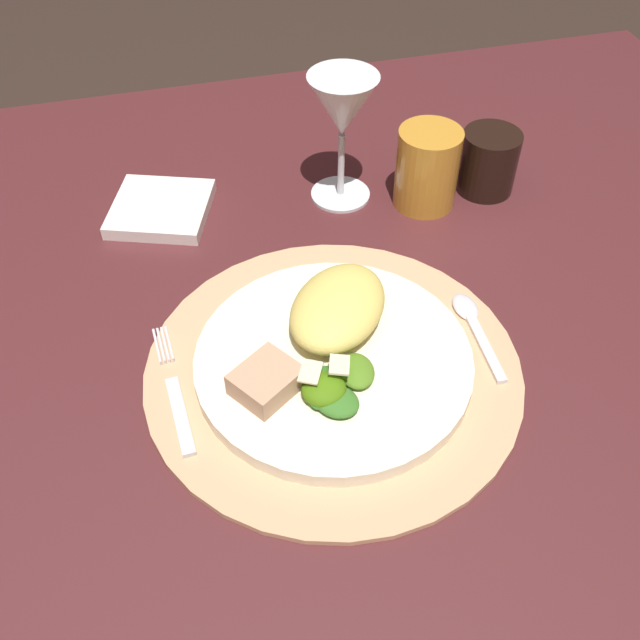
{
  "coord_description": "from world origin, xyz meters",
  "views": [
    {
      "loc": [
        -0.08,
        -0.47,
        1.27
      ],
      "look_at": [
        0.04,
        0.01,
        0.75
      ],
      "focal_mm": 40.65,
      "sensor_mm": 36.0,
      "label": 1
    }
  ],
  "objects_px": {
    "spoon": "(471,320)",
    "napkin": "(161,209)",
    "dining_table": "(284,437)",
    "dark_tumbler": "(488,162)",
    "wine_glass": "(342,111)",
    "dinner_plate": "(333,361)",
    "fork": "(175,394)",
    "amber_tumbler": "(427,168)"
  },
  "relations": [
    {
      "from": "dark_tumbler",
      "to": "wine_glass",
      "type": "bearing_deg",
      "value": 170.51
    },
    {
      "from": "wine_glass",
      "to": "spoon",
      "type": "bearing_deg",
      "value": -74.44
    },
    {
      "from": "dining_table",
      "to": "amber_tumbler",
      "type": "height_order",
      "value": "amber_tumbler"
    },
    {
      "from": "fork",
      "to": "amber_tumbler",
      "type": "xyz_separation_m",
      "value": [
        0.33,
        0.23,
        0.04
      ]
    },
    {
      "from": "spoon",
      "to": "dark_tumbler",
      "type": "height_order",
      "value": "dark_tumbler"
    },
    {
      "from": "dinner_plate",
      "to": "amber_tumbler",
      "type": "xyz_separation_m",
      "value": [
        0.18,
        0.23,
        0.03
      ]
    },
    {
      "from": "amber_tumbler",
      "to": "dark_tumbler",
      "type": "distance_m",
      "value": 0.08
    },
    {
      "from": "dining_table",
      "to": "spoon",
      "type": "xyz_separation_m",
      "value": [
        0.2,
        -0.02,
        0.16
      ]
    },
    {
      "from": "wine_glass",
      "to": "amber_tumbler",
      "type": "relative_size",
      "value": 1.64
    },
    {
      "from": "dinner_plate",
      "to": "spoon",
      "type": "distance_m",
      "value": 0.15
    },
    {
      "from": "spoon",
      "to": "wine_glass",
      "type": "distance_m",
      "value": 0.28
    },
    {
      "from": "fork",
      "to": "wine_glass",
      "type": "xyz_separation_m",
      "value": [
        0.23,
        0.26,
        0.11
      ]
    },
    {
      "from": "spoon",
      "to": "dark_tumbler",
      "type": "distance_m",
      "value": 0.24
    },
    {
      "from": "dinner_plate",
      "to": "fork",
      "type": "height_order",
      "value": "dinner_plate"
    },
    {
      "from": "fork",
      "to": "napkin",
      "type": "distance_m",
      "value": 0.28
    },
    {
      "from": "napkin",
      "to": "wine_glass",
      "type": "xyz_separation_m",
      "value": [
        0.22,
        -0.02,
        0.11
      ]
    },
    {
      "from": "napkin",
      "to": "wine_glass",
      "type": "distance_m",
      "value": 0.24
    },
    {
      "from": "napkin",
      "to": "amber_tumbler",
      "type": "height_order",
      "value": "amber_tumbler"
    },
    {
      "from": "dinner_plate",
      "to": "spoon",
      "type": "relative_size",
      "value": 2.1
    },
    {
      "from": "napkin",
      "to": "dark_tumbler",
      "type": "xyz_separation_m",
      "value": [
        0.39,
        -0.05,
        0.03
      ]
    },
    {
      "from": "spoon",
      "to": "fork",
      "type": "bearing_deg",
      "value": -176.34
    },
    {
      "from": "dining_table",
      "to": "spoon",
      "type": "bearing_deg",
      "value": -5.37
    },
    {
      "from": "napkin",
      "to": "dark_tumbler",
      "type": "bearing_deg",
      "value": -7.06
    },
    {
      "from": "wine_glass",
      "to": "amber_tumbler",
      "type": "height_order",
      "value": "wine_glass"
    },
    {
      "from": "fork",
      "to": "dark_tumbler",
      "type": "xyz_separation_m",
      "value": [
        0.41,
        0.23,
        0.03
      ]
    },
    {
      "from": "spoon",
      "to": "napkin",
      "type": "relative_size",
      "value": 1.13
    },
    {
      "from": "dining_table",
      "to": "fork",
      "type": "distance_m",
      "value": 0.19
    },
    {
      "from": "dinner_plate",
      "to": "dark_tumbler",
      "type": "bearing_deg",
      "value": 42.59
    },
    {
      "from": "dinner_plate",
      "to": "fork",
      "type": "relative_size",
      "value": 1.68
    },
    {
      "from": "dining_table",
      "to": "dinner_plate",
      "type": "xyz_separation_m",
      "value": [
        0.04,
        -0.04,
        0.16
      ]
    },
    {
      "from": "napkin",
      "to": "amber_tumbler",
      "type": "bearing_deg",
      "value": -10.22
    },
    {
      "from": "dinner_plate",
      "to": "dining_table",
      "type": "bearing_deg",
      "value": 137.38
    },
    {
      "from": "fork",
      "to": "dark_tumbler",
      "type": "bearing_deg",
      "value": 29.85
    },
    {
      "from": "fork",
      "to": "dining_table",
      "type": "bearing_deg",
      "value": 19.64
    },
    {
      "from": "fork",
      "to": "wine_glass",
      "type": "bearing_deg",
      "value": 48.63
    },
    {
      "from": "dining_table",
      "to": "dark_tumbler",
      "type": "height_order",
      "value": "dark_tumbler"
    },
    {
      "from": "wine_glass",
      "to": "dark_tumbler",
      "type": "xyz_separation_m",
      "value": [
        0.18,
        -0.03,
        -0.08
      ]
    },
    {
      "from": "spoon",
      "to": "wine_glass",
      "type": "relative_size",
      "value": 0.8
    },
    {
      "from": "spoon",
      "to": "amber_tumbler",
      "type": "relative_size",
      "value": 1.31
    },
    {
      "from": "dining_table",
      "to": "napkin",
      "type": "height_order",
      "value": "napkin"
    },
    {
      "from": "dining_table",
      "to": "wine_glass",
      "type": "bearing_deg",
      "value": 60.69
    },
    {
      "from": "spoon",
      "to": "wine_glass",
      "type": "bearing_deg",
      "value": 105.56
    }
  ]
}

